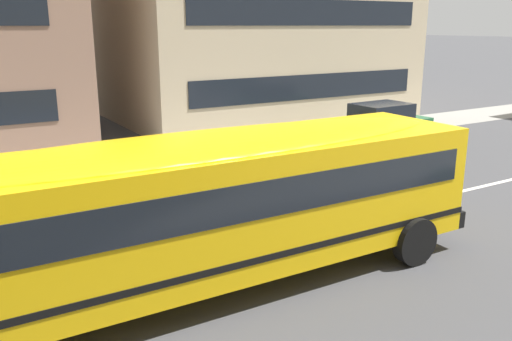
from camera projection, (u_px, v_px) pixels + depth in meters
The scene contains 5 objects.
ground_plane at pixel (236, 244), 11.63m from camera, with size 400.00×400.00×0.00m, color #424244.
sidewalk_far at pixel (117, 162), 18.61m from camera, with size 120.00×3.00×0.01m, color gray.
lane_centreline at pixel (236, 244), 11.63m from camera, with size 110.00×0.16×0.01m, color silver.
school_bus at pixel (187, 203), 9.15m from camera, with size 12.50×3.03×2.79m.
parked_car_green_by_hydrant at pixel (383, 123), 21.16m from camera, with size 3.96×2.00×1.64m.
Camera 1 is at (-5.24, -9.46, 4.60)m, focal length 37.69 mm.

